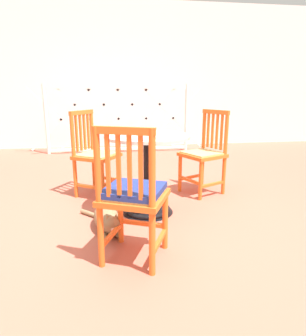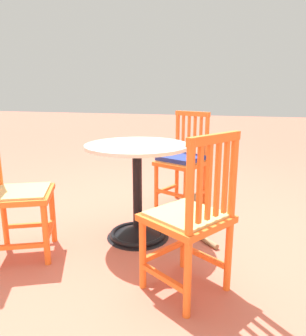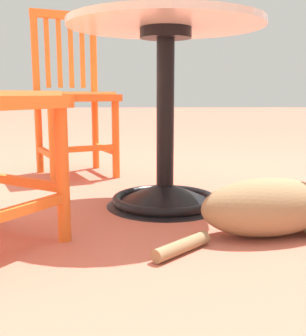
{
  "view_description": "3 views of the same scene",
  "coord_description": "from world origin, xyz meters",
  "px_view_note": "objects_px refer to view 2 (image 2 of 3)",
  "views": [
    {
      "loc": [
        -0.21,
        -2.38,
        1.1
      ],
      "look_at": [
        0.16,
        0.14,
        0.45
      ],
      "focal_mm": 31.98,
      "sensor_mm": 36.0,
      "label": 1
    },
    {
      "loc": [
        -0.62,
        2.45,
        1.12
      ],
      "look_at": [
        0.02,
        0.19,
        0.55
      ],
      "focal_mm": 34.67,
      "sensor_mm": 36.0,
      "label": 2
    },
    {
      "loc": [
        -1.57,
        0.32,
        0.46
      ],
      "look_at": [
        -0.02,
        0.29,
        0.18
      ],
      "focal_mm": 45.4,
      "sensor_mm": 36.0,
      "label": 3
    }
  ],
  "objects_px": {
    "cafe_table": "(138,202)",
    "orange_chair_near_fence": "(190,219)",
    "orange_chair_by_planter": "(183,161)",
    "orange_chair_at_corner": "(16,195)",
    "tabby_cat": "(193,214)"
  },
  "relations": [
    {
      "from": "cafe_table",
      "to": "orange_chair_by_planter",
      "type": "distance_m",
      "value": 0.83
    },
    {
      "from": "orange_chair_by_planter",
      "to": "orange_chair_at_corner",
      "type": "bearing_deg",
      "value": 55.0
    },
    {
      "from": "cafe_table",
      "to": "orange_chair_near_fence",
      "type": "distance_m",
      "value": 0.78
    },
    {
      "from": "orange_chair_by_planter",
      "to": "cafe_table",
      "type": "bearing_deg",
      "value": 76.16
    },
    {
      "from": "orange_chair_by_planter",
      "to": "tabby_cat",
      "type": "bearing_deg",
      "value": 112.04
    },
    {
      "from": "orange_chair_by_planter",
      "to": "tabby_cat",
      "type": "height_order",
      "value": "orange_chair_by_planter"
    },
    {
      "from": "orange_chair_at_corner",
      "to": "tabby_cat",
      "type": "height_order",
      "value": "orange_chair_at_corner"
    },
    {
      "from": "cafe_table",
      "to": "orange_chair_at_corner",
      "type": "height_order",
      "value": "orange_chair_at_corner"
    },
    {
      "from": "cafe_table",
      "to": "orange_chair_near_fence",
      "type": "relative_size",
      "value": 0.83
    },
    {
      "from": "orange_chair_by_planter",
      "to": "tabby_cat",
      "type": "distance_m",
      "value": 0.59
    },
    {
      "from": "orange_chair_at_corner",
      "to": "cafe_table",
      "type": "bearing_deg",
      "value": -145.43
    },
    {
      "from": "orange_chair_near_fence",
      "to": "orange_chair_by_planter",
      "type": "relative_size",
      "value": 1.0
    },
    {
      "from": "orange_chair_near_fence",
      "to": "orange_chair_by_planter",
      "type": "xyz_separation_m",
      "value": [
        0.3,
        -1.37,
        0.01
      ]
    },
    {
      "from": "orange_chair_at_corner",
      "to": "tabby_cat",
      "type": "relative_size",
      "value": 1.32
    },
    {
      "from": "orange_chair_near_fence",
      "to": "orange_chair_by_planter",
      "type": "height_order",
      "value": "same"
    }
  ]
}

